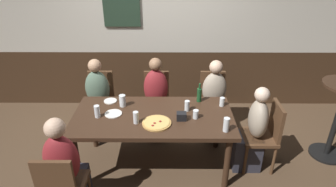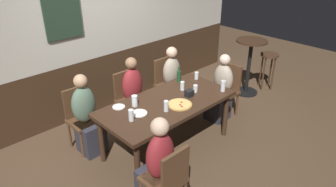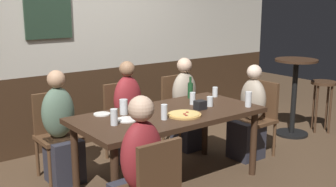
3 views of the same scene
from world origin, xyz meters
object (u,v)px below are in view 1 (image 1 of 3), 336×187
(pint_glass_amber, at_px, (136,118))
(beer_glass_tall, at_px, (97,112))
(dining_table, at_px, (153,121))
(chair_mid_far, at_px, (156,98))
(person_left_near, at_px, (67,174))
(pint_glass_stout, at_px, (222,102))
(person_left_far, at_px, (99,104))
(pizza, at_px, (157,123))
(chair_left_near, at_px, (61,186))
(beer_glass_half, at_px, (226,125))
(plate_white_small, at_px, (110,101))
(chair_left_far, at_px, (101,98))
(chair_right_far, at_px, (212,98))
(person_mid_far, at_px, (156,104))
(chair_head_east, at_px, (265,133))
(person_head_east, at_px, (251,135))
(tumbler_water, at_px, (123,101))
(beer_bottle_green, at_px, (199,94))
(highball_clear, at_px, (196,115))
(person_right_far, at_px, (214,105))
(tumbler_short, at_px, (187,106))
(plate_white_large, at_px, (113,114))
(condiment_caddy, at_px, (181,116))

(pint_glass_amber, bearing_deg, beer_glass_tall, 164.73)
(dining_table, distance_m, pint_glass_amber, 0.28)
(chair_mid_far, xyz_separation_m, beer_glass_tall, (-0.64, -0.92, 0.31))
(person_left_near, xyz_separation_m, pint_glass_stout, (1.66, 0.93, 0.30))
(dining_table, bearing_deg, person_left_far, 139.23)
(pizza, xyz_separation_m, beer_glass_tall, (-0.69, 0.14, 0.05))
(chair_left_near, xyz_separation_m, person_left_far, (0.00, 1.58, -0.02))
(beer_glass_half, height_order, plate_white_small, beer_glass_half)
(dining_table, relative_size, chair_left_far, 2.13)
(chair_right_far, height_order, pint_glass_amber, pint_glass_amber)
(chair_left_near, height_order, person_mid_far, person_mid_far)
(pint_glass_amber, relative_size, beer_glass_tall, 0.97)
(chair_head_east, height_order, person_head_east, person_head_east)
(pizza, height_order, pint_glass_stout, pint_glass_stout)
(chair_right_far, xyz_separation_m, pint_glass_amber, (-1.00, -1.04, 0.30))
(tumbler_water, distance_m, beer_bottle_green, 0.96)
(pint_glass_stout, height_order, highball_clear, pint_glass_stout)
(chair_left_far, xyz_separation_m, tumbler_water, (0.44, -0.66, 0.31))
(chair_left_near, distance_m, beer_bottle_green, 1.88)
(person_right_far, bearing_deg, pint_glass_amber, -138.81)
(person_left_far, bearing_deg, chair_left_near, -90.00)
(tumbler_water, bearing_deg, dining_table, -28.92)
(person_mid_far, bearing_deg, chair_mid_far, 90.00)
(person_left_near, xyz_separation_m, tumbler_short, (1.23, 0.82, 0.31))
(plate_white_large, bearing_deg, beer_bottle_green, 17.30)
(tumbler_water, xyz_separation_m, pint_glass_stout, (1.22, 0.01, -0.02))
(person_right_far, xyz_separation_m, beer_glass_half, (-0.03, -1.03, 0.34))
(person_left_near, distance_m, condiment_caddy, 1.34)
(beer_glass_tall, bearing_deg, tumbler_water, 45.10)
(chair_right_far, distance_m, person_right_far, 0.16)
(pint_glass_amber, height_order, tumbler_water, tumbler_water)
(person_right_far, bearing_deg, chair_left_far, 174.35)
(chair_head_east, xyz_separation_m, pint_glass_amber, (-1.53, -0.17, 0.30))
(beer_glass_half, distance_m, tumbler_short, 0.58)
(chair_mid_far, height_order, chair_right_far, same)
(dining_table, xyz_separation_m, pizza, (0.05, -0.18, 0.09))
(pint_glass_amber, bearing_deg, pizza, -3.60)
(person_left_far, bearing_deg, chair_mid_far, 11.17)
(person_head_east, relative_size, beer_glass_tall, 7.48)
(person_mid_far, relative_size, condiment_caddy, 10.58)
(plate_white_large, height_order, condiment_caddy, condiment_caddy)
(highball_clear, relative_size, plate_white_large, 0.51)
(chair_left_far, bearing_deg, highball_clear, -35.39)
(person_mid_far, relative_size, pint_glass_stout, 10.38)
(chair_mid_far, relative_size, beer_glass_tall, 5.99)
(chair_right_far, height_order, plate_white_large, chair_right_far)
(pint_glass_stout, distance_m, highball_clear, 0.45)
(chair_left_near, height_order, condiment_caddy, chair_left_near)
(chair_left_far, xyz_separation_m, person_mid_far, (0.82, -0.16, -0.01))
(chair_left_near, xyz_separation_m, highball_clear, (1.32, 0.81, 0.29))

